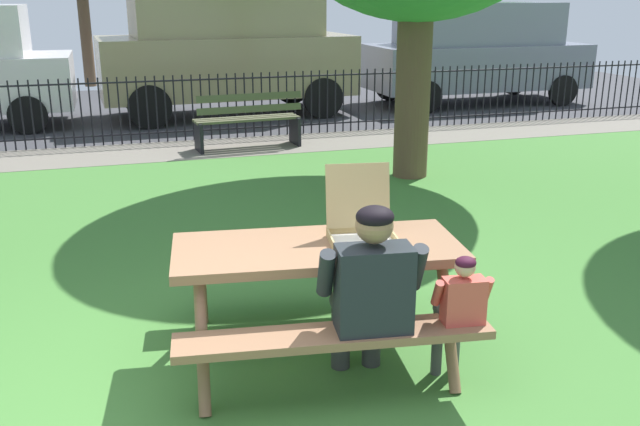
{
  "coord_description": "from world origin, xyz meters",
  "views": [
    {
      "loc": [
        -0.25,
        -3.34,
        2.29
      ],
      "look_at": [
        1.17,
        1.32,
        0.75
      ],
      "focal_mm": 39.46,
      "sensor_mm": 36.0,
      "label": 1
    }
  ],
  "objects_px": {
    "park_bench_center": "(248,121)",
    "parked_car_right": "(477,51)",
    "parked_car_center": "(226,46)",
    "child_at_table": "(458,308)",
    "pizza_box_open": "(361,224)",
    "adult_at_table": "(369,291)",
    "picnic_table_foreground": "(317,270)"
  },
  "relations": [
    {
      "from": "park_bench_center",
      "to": "parked_car_center",
      "type": "bearing_deg",
      "value": 85.68
    },
    {
      "from": "adult_at_table",
      "to": "child_at_table",
      "type": "xyz_separation_m",
      "value": [
        0.52,
        -0.09,
        -0.13
      ]
    },
    {
      "from": "adult_at_table",
      "to": "parked_car_center",
      "type": "bearing_deg",
      "value": 84.79
    },
    {
      "from": "child_at_table",
      "to": "parked_car_right",
      "type": "relative_size",
      "value": 0.19
    },
    {
      "from": "park_bench_center",
      "to": "picnic_table_foreground",
      "type": "bearing_deg",
      "value": -97.39
    },
    {
      "from": "parked_car_center",
      "to": "adult_at_table",
      "type": "bearing_deg",
      "value": -95.21
    },
    {
      "from": "adult_at_table",
      "to": "parked_car_center",
      "type": "xyz_separation_m",
      "value": [
        0.92,
        10.08,
        0.65
      ]
    },
    {
      "from": "picnic_table_foreground",
      "to": "child_at_table",
      "type": "height_order",
      "value": "child_at_table"
    },
    {
      "from": "adult_at_table",
      "to": "child_at_table",
      "type": "distance_m",
      "value": 0.55
    },
    {
      "from": "park_bench_center",
      "to": "parked_car_center",
      "type": "height_order",
      "value": "parked_car_center"
    },
    {
      "from": "parked_car_center",
      "to": "parked_car_right",
      "type": "bearing_deg",
      "value": -0.0
    },
    {
      "from": "pizza_box_open",
      "to": "parked_car_right",
      "type": "bearing_deg",
      "value": 57.53
    },
    {
      "from": "park_bench_center",
      "to": "parked_car_center",
      "type": "xyz_separation_m",
      "value": [
        0.23,
        3.09,
        0.89
      ]
    },
    {
      "from": "parked_car_center",
      "to": "child_at_table",
      "type": "bearing_deg",
      "value": -92.23
    },
    {
      "from": "adult_at_table",
      "to": "park_bench_center",
      "type": "bearing_deg",
      "value": 84.39
    },
    {
      "from": "park_bench_center",
      "to": "adult_at_table",
      "type": "bearing_deg",
      "value": -95.61
    },
    {
      "from": "child_at_table",
      "to": "pizza_box_open",
      "type": "bearing_deg",
      "value": 121.95
    },
    {
      "from": "picnic_table_foreground",
      "to": "adult_at_table",
      "type": "distance_m",
      "value": 0.55
    },
    {
      "from": "adult_at_table",
      "to": "parked_car_right",
      "type": "relative_size",
      "value": 0.26
    },
    {
      "from": "adult_at_table",
      "to": "park_bench_center",
      "type": "xyz_separation_m",
      "value": [
        0.69,
        6.98,
        -0.24
      ]
    },
    {
      "from": "pizza_box_open",
      "to": "adult_at_table",
      "type": "bearing_deg",
      "value": -104.89
    },
    {
      "from": "adult_at_table",
      "to": "pizza_box_open",
      "type": "bearing_deg",
      "value": 75.11
    },
    {
      "from": "picnic_table_foreground",
      "to": "park_bench_center",
      "type": "distance_m",
      "value": 6.52
    },
    {
      "from": "park_bench_center",
      "to": "parked_car_right",
      "type": "relative_size",
      "value": 0.35
    },
    {
      "from": "adult_at_table",
      "to": "picnic_table_foreground",
      "type": "bearing_deg",
      "value": 106.21
    },
    {
      "from": "child_at_table",
      "to": "parked_car_right",
      "type": "height_order",
      "value": "parked_car_right"
    },
    {
      "from": "park_bench_center",
      "to": "parked_car_right",
      "type": "bearing_deg",
      "value": 29.22
    },
    {
      "from": "child_at_table",
      "to": "parked_car_center",
      "type": "bearing_deg",
      "value": 87.77
    },
    {
      "from": "adult_at_table",
      "to": "parked_car_center",
      "type": "height_order",
      "value": "parked_car_center"
    },
    {
      "from": "parked_car_center",
      "to": "picnic_table_foreground",
      "type": "bearing_deg",
      "value": -96.4
    },
    {
      "from": "child_at_table",
      "to": "park_bench_center",
      "type": "relative_size",
      "value": 0.53
    },
    {
      "from": "pizza_box_open",
      "to": "parked_car_right",
      "type": "height_order",
      "value": "parked_car_right"
    }
  ]
}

